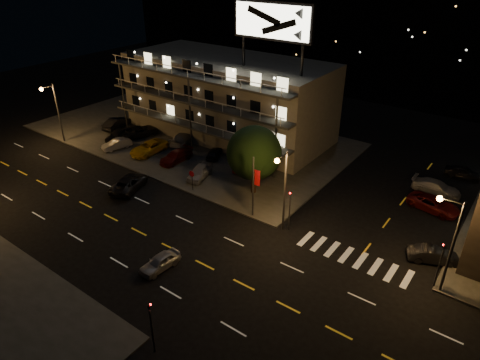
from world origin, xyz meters
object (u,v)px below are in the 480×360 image
Objects in this scene: lot_car_7 at (183,138)px; tree at (254,154)px; road_car_east at (160,262)px; lot_car_4 at (200,172)px; side_car_0 at (433,255)px; road_car_west at (129,183)px; lot_car_2 at (149,148)px.

tree is at bearing 145.21° from lot_car_7.
road_car_east is (15.75, -19.72, -0.26)m from lot_car_7.
side_car_0 is (25.35, 0.40, -0.19)m from lot_car_4.
tree is 19.02m from side_car_0.
tree is at bearing 64.92° from side_car_0.
road_car_east is at bearing -76.79° from lot_car_4.
side_car_0 is at bearing 173.60° from road_car_west.
lot_car_2 is 0.99× the size of road_car_west.
road_car_west is (-4.58, -6.34, -0.13)m from lot_car_4.
road_car_east is (0.87, -14.59, -3.93)m from tree.
tree is 15.14m from road_car_east.
side_car_0 is at bearing -1.62° from tree.
road_car_west is (-29.93, -6.75, 0.07)m from side_car_0.
road_car_east is at bearing -43.06° from lot_car_2.
lot_car_2 is 22.73m from road_car_east.
tree reaches higher than side_car_0.
lot_car_7 is 0.95× the size of road_car_west.
lot_car_7 is at bearing 56.96° from side_car_0.
side_car_0 is at bearing 154.65° from lot_car_7.
lot_car_2 is at bearing 179.01° from tree.
lot_car_7 reaches higher than road_car_west.
tree is 1.40× the size of road_car_west.
lot_car_4 is 1.15× the size of road_car_east.
lot_car_4 is 0.79× the size of road_car_west.
lot_car_7 reaches higher than road_car_east.
tree reaches higher than lot_car_7.
side_car_0 is at bearing 43.03° from road_car_east.
road_car_west is (3.56, -12.40, -0.15)m from lot_car_7.
road_car_west is (5.00, -7.56, -0.14)m from lot_car_2.
lot_car_4 is at bearing -172.14° from tree.
lot_car_2 is at bearing 65.21° from side_car_0.
lot_car_2 is 1.26× the size of lot_car_4.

